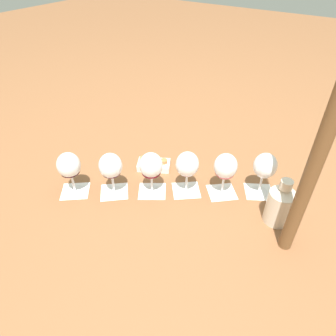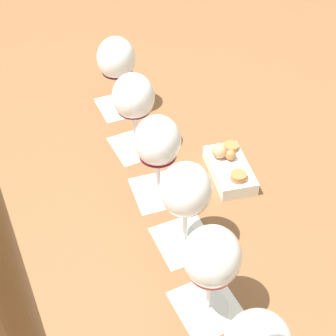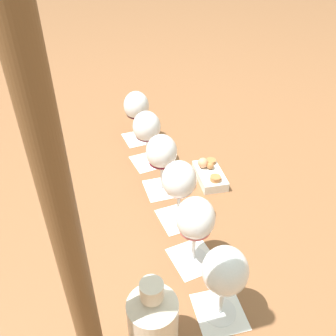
{
  "view_description": "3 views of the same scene",
  "coord_description": "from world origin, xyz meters",
  "px_view_note": "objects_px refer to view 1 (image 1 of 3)",
  "views": [
    {
      "loc": [
        -0.52,
        0.79,
        0.87
      ],
      "look_at": [
        0.0,
        0.0,
        0.13
      ],
      "focal_mm": 32.0,
      "sensor_mm": 36.0,
      "label": 1
    },
    {
      "loc": [
        -0.69,
        -0.18,
        0.78
      ],
      "look_at": [
        0.0,
        0.0,
        0.13
      ],
      "focal_mm": 55.0,
      "sensor_mm": 36.0,
      "label": 2
    },
    {
      "loc": [
        -0.79,
        -0.23,
        0.72
      ],
      "look_at": [
        0.0,
        0.0,
        0.13
      ],
      "focal_mm": 38.0,
      "sensor_mm": 36.0,
      "label": 3
    }
  ],
  "objects_px": {
    "umbrella_pole": "(322,146)",
    "wine_glass_4": "(111,167)",
    "wine_glass_0": "(265,167)",
    "wine_glass_1": "(225,168)",
    "snack_dish": "(153,164)",
    "wine_glass_2": "(187,166)",
    "wine_glass_5": "(69,167)",
    "ceramic_vase": "(280,204)",
    "wine_glass_3": "(151,167)"
  },
  "relations": [
    {
      "from": "umbrella_pole",
      "to": "wine_glass_4",
      "type": "bearing_deg",
      "value": 10.37
    },
    {
      "from": "wine_glass_5",
      "to": "wine_glass_4",
      "type": "bearing_deg",
      "value": -147.83
    },
    {
      "from": "wine_glass_2",
      "to": "wine_glass_5",
      "type": "relative_size",
      "value": 1.0
    },
    {
      "from": "wine_glass_2",
      "to": "wine_glass_4",
      "type": "xyz_separation_m",
      "value": [
        0.25,
        0.18,
        0.0
      ]
    },
    {
      "from": "wine_glass_2",
      "to": "snack_dish",
      "type": "bearing_deg",
      "value": -13.56
    },
    {
      "from": "wine_glass_2",
      "to": "wine_glass_1",
      "type": "bearing_deg",
      "value": -150.81
    },
    {
      "from": "wine_glass_1",
      "to": "umbrella_pole",
      "type": "distance_m",
      "value": 0.44
    },
    {
      "from": "wine_glass_0",
      "to": "snack_dish",
      "type": "xyz_separation_m",
      "value": [
        0.47,
        0.11,
        -0.11
      ]
    },
    {
      "from": "wine_glass_5",
      "to": "wine_glass_3",
      "type": "bearing_deg",
      "value": -146.44
    },
    {
      "from": "wine_glass_2",
      "to": "umbrella_pole",
      "type": "height_order",
      "value": "umbrella_pole"
    },
    {
      "from": "wine_glass_1",
      "to": "wine_glass_2",
      "type": "xyz_separation_m",
      "value": [
        0.13,
        0.07,
        -0.0
      ]
    },
    {
      "from": "wine_glass_0",
      "to": "umbrella_pole",
      "type": "relative_size",
      "value": 0.23
    },
    {
      "from": "wine_glass_0",
      "to": "wine_glass_4",
      "type": "height_order",
      "value": "same"
    },
    {
      "from": "wine_glass_4",
      "to": "snack_dish",
      "type": "height_order",
      "value": "wine_glass_4"
    },
    {
      "from": "wine_glass_0",
      "to": "wine_glass_5",
      "type": "bearing_deg",
      "value": 33.33
    },
    {
      "from": "wine_glass_2",
      "to": "ceramic_vase",
      "type": "bearing_deg",
      "value": -172.79
    },
    {
      "from": "wine_glass_5",
      "to": "wine_glass_1",
      "type": "bearing_deg",
      "value": -146.97
    },
    {
      "from": "wine_glass_1",
      "to": "umbrella_pole",
      "type": "bearing_deg",
      "value": 157.46
    },
    {
      "from": "wine_glass_3",
      "to": "umbrella_pole",
      "type": "xyz_separation_m",
      "value": [
        -0.55,
        -0.03,
        0.29
      ]
    },
    {
      "from": "wine_glass_0",
      "to": "wine_glass_1",
      "type": "xyz_separation_m",
      "value": [
        0.13,
        0.09,
        0.0
      ]
    },
    {
      "from": "wine_glass_5",
      "to": "ceramic_vase",
      "type": "relative_size",
      "value": 0.98
    },
    {
      "from": "wine_glass_5",
      "to": "ceramic_vase",
      "type": "xyz_separation_m",
      "value": [
        -0.76,
        -0.31,
        -0.05
      ]
    },
    {
      "from": "wine_glass_2",
      "to": "snack_dish",
      "type": "height_order",
      "value": "wine_glass_2"
    },
    {
      "from": "snack_dish",
      "to": "umbrella_pole",
      "type": "bearing_deg",
      "value": 170.96
    },
    {
      "from": "wine_glass_0",
      "to": "wine_glass_1",
      "type": "relative_size",
      "value": 1.0
    },
    {
      "from": "wine_glass_0",
      "to": "wine_glass_2",
      "type": "xyz_separation_m",
      "value": [
        0.26,
        0.16,
        -0.0
      ]
    },
    {
      "from": "wine_glass_1",
      "to": "wine_glass_2",
      "type": "distance_m",
      "value": 0.15
    },
    {
      "from": "wine_glass_1",
      "to": "umbrella_pole",
      "type": "height_order",
      "value": "umbrella_pole"
    },
    {
      "from": "wine_glass_1",
      "to": "snack_dish",
      "type": "height_order",
      "value": "wine_glass_1"
    },
    {
      "from": "wine_glass_5",
      "to": "wine_glass_2",
      "type": "bearing_deg",
      "value": -145.74
    },
    {
      "from": "wine_glass_4",
      "to": "wine_glass_0",
      "type": "bearing_deg",
      "value": -146.35
    },
    {
      "from": "wine_glass_0",
      "to": "umbrella_pole",
      "type": "height_order",
      "value": "umbrella_pole"
    },
    {
      "from": "snack_dish",
      "to": "umbrella_pole",
      "type": "height_order",
      "value": "umbrella_pole"
    },
    {
      "from": "snack_dish",
      "to": "umbrella_pole",
      "type": "relative_size",
      "value": 0.2
    },
    {
      "from": "wine_glass_1",
      "to": "wine_glass_3",
      "type": "bearing_deg",
      "value": 32.45
    },
    {
      "from": "wine_glass_0",
      "to": "snack_dish",
      "type": "bearing_deg",
      "value": 13.44
    },
    {
      "from": "wine_glass_0",
      "to": "wine_glass_4",
      "type": "bearing_deg",
      "value": 33.65
    },
    {
      "from": "wine_glass_2",
      "to": "wine_glass_5",
      "type": "height_order",
      "value": "same"
    },
    {
      "from": "wine_glass_5",
      "to": "umbrella_pole",
      "type": "xyz_separation_m",
      "value": [
        -0.83,
        -0.22,
        0.29
      ]
    },
    {
      "from": "umbrella_pole",
      "to": "wine_glass_1",
      "type": "bearing_deg",
      "value": -22.54
    },
    {
      "from": "wine_glass_1",
      "to": "snack_dish",
      "type": "relative_size",
      "value": 1.14
    },
    {
      "from": "wine_glass_0",
      "to": "ceramic_vase",
      "type": "bearing_deg",
      "value": 133.03
    },
    {
      "from": "wine_glass_1",
      "to": "wine_glass_5",
      "type": "height_order",
      "value": "same"
    },
    {
      "from": "wine_glass_0",
      "to": "wine_glass_4",
      "type": "distance_m",
      "value": 0.62
    },
    {
      "from": "snack_dish",
      "to": "ceramic_vase",
      "type": "bearing_deg",
      "value": 179.64
    },
    {
      "from": "wine_glass_4",
      "to": "wine_glass_1",
      "type": "bearing_deg",
      "value": -146.65
    },
    {
      "from": "wine_glass_0",
      "to": "ceramic_vase",
      "type": "relative_size",
      "value": 0.98
    },
    {
      "from": "wine_glass_3",
      "to": "wine_glass_1",
      "type": "bearing_deg",
      "value": -147.55
    },
    {
      "from": "wine_glass_0",
      "to": "wine_glass_4",
      "type": "relative_size",
      "value": 1.0
    },
    {
      "from": "umbrella_pole",
      "to": "wine_glass_0",
      "type": "bearing_deg",
      "value": -51.18
    }
  ]
}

